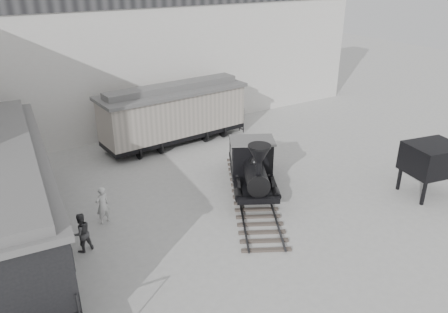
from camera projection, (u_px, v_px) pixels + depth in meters
ground at (278, 230)px, 18.72m from camera, size 90.00×90.00×0.00m
north_wall at (139, 46)px, 28.17m from camera, size 34.00×2.51×11.00m
locomotive at (252, 169)px, 21.49m from camera, size 6.11×9.10×3.27m
boxcar at (174, 113)px, 27.03m from camera, size 9.51×3.62×3.81m
passenger_coach at (9, 199)px, 16.80m from camera, size 4.22×14.86×3.93m
visitor_a at (103, 205)px, 18.88m from camera, size 0.73×0.58×1.75m
visitor_b at (81, 233)px, 17.04m from camera, size 0.91×0.77×1.65m
coal_hopper at (431, 162)px, 20.99m from camera, size 2.72×2.37×2.62m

